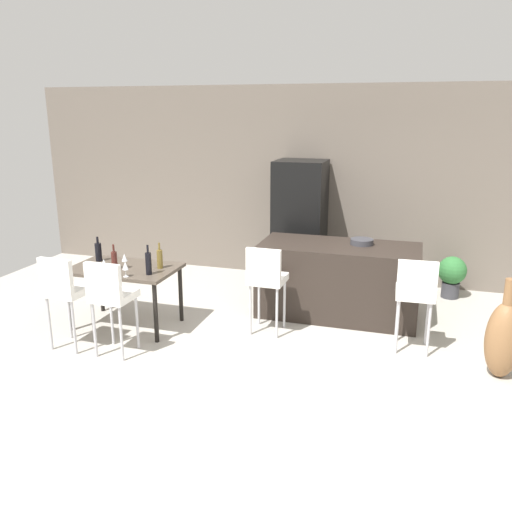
# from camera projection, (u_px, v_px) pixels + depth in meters

# --- Properties ---
(ground_plane) EXTENTS (10.00, 10.00, 0.00)m
(ground_plane) POSITION_uv_depth(u_px,v_px,m) (296.00, 348.00, 5.78)
(ground_plane) COLOR #ADA89E
(back_wall) EXTENTS (10.00, 0.12, 2.90)m
(back_wall) POSITION_uv_depth(u_px,v_px,m) (338.00, 185.00, 7.85)
(back_wall) COLOR #665B51
(back_wall) RESTS_ON ground_plane
(kitchen_island) EXTENTS (1.97, 0.89, 0.92)m
(kitchen_island) POSITION_uv_depth(u_px,v_px,m) (338.00, 280.00, 6.60)
(kitchen_island) COLOR black
(kitchen_island) RESTS_ON ground_plane
(bar_chair_left) EXTENTS (0.41, 0.41, 1.05)m
(bar_chair_left) POSITION_uv_depth(u_px,v_px,m) (266.00, 276.00, 5.98)
(bar_chair_left) COLOR white
(bar_chair_left) RESTS_ON ground_plane
(bar_chair_middle) EXTENTS (0.42, 0.42, 1.05)m
(bar_chair_middle) POSITION_uv_depth(u_px,v_px,m) (416.00, 290.00, 5.51)
(bar_chair_middle) COLOR white
(bar_chair_middle) RESTS_ON ground_plane
(dining_table) EXTENTS (1.24, 0.77, 0.74)m
(dining_table) POSITION_uv_depth(u_px,v_px,m) (125.00, 273.00, 6.21)
(dining_table) COLOR #4C4238
(dining_table) RESTS_ON ground_plane
(dining_chair_near) EXTENTS (0.42, 0.42, 1.05)m
(dining_chair_near) POSITION_uv_depth(u_px,v_px,m) (64.00, 288.00, 5.59)
(dining_chair_near) COLOR white
(dining_chair_near) RESTS_ON ground_plane
(dining_chair_far) EXTENTS (0.41, 0.41, 1.05)m
(dining_chair_far) POSITION_uv_depth(u_px,v_px,m) (110.00, 293.00, 5.43)
(dining_chair_far) COLOR white
(dining_chair_far) RESTS_ON ground_plane
(wine_bottle_end) EXTENTS (0.07, 0.07, 0.34)m
(wine_bottle_end) POSITION_uv_depth(u_px,v_px,m) (148.00, 263.00, 5.88)
(wine_bottle_end) COLOR black
(wine_bottle_end) RESTS_ON dining_table
(wine_bottle_far) EXTENTS (0.08, 0.08, 0.31)m
(wine_bottle_far) POSITION_uv_depth(u_px,v_px,m) (98.00, 252.00, 6.41)
(wine_bottle_far) COLOR black
(wine_bottle_far) RESTS_ON dining_table
(wine_bottle_inner) EXTENTS (0.07, 0.07, 0.31)m
(wine_bottle_inner) POSITION_uv_depth(u_px,v_px,m) (160.00, 259.00, 6.12)
(wine_bottle_inner) COLOR brown
(wine_bottle_inner) RESTS_ON dining_table
(wine_bottle_corner) EXTENTS (0.07, 0.07, 0.29)m
(wine_bottle_corner) POSITION_uv_depth(u_px,v_px,m) (114.00, 260.00, 6.09)
(wine_bottle_corner) COLOR #471E19
(wine_bottle_corner) RESTS_ON dining_table
(wine_glass_left) EXTENTS (0.07, 0.07, 0.17)m
(wine_glass_left) POSITION_uv_depth(u_px,v_px,m) (124.00, 258.00, 6.12)
(wine_glass_left) COLOR silver
(wine_glass_left) RESTS_ON dining_table
(wine_glass_middle) EXTENTS (0.07, 0.07, 0.17)m
(wine_glass_middle) POSITION_uv_depth(u_px,v_px,m) (104.00, 263.00, 5.90)
(wine_glass_middle) COLOR silver
(wine_glass_middle) RESTS_ON dining_table
(wine_glass_right) EXTENTS (0.07, 0.07, 0.17)m
(wine_glass_right) POSITION_uv_depth(u_px,v_px,m) (125.00, 266.00, 5.80)
(wine_glass_right) COLOR silver
(wine_glass_right) RESTS_ON dining_table
(refrigerator) EXTENTS (0.72, 0.68, 1.84)m
(refrigerator) POSITION_uv_depth(u_px,v_px,m) (300.00, 223.00, 7.72)
(refrigerator) COLOR black
(refrigerator) RESTS_ON ground_plane
(fruit_bowl) EXTENTS (0.28, 0.28, 0.07)m
(fruit_bowl) POSITION_uv_depth(u_px,v_px,m) (362.00, 242.00, 6.50)
(fruit_bowl) COLOR #333338
(fruit_bowl) RESTS_ON kitchen_island
(floor_vase) EXTENTS (0.34, 0.34, 1.01)m
(floor_vase) POSITION_uv_depth(u_px,v_px,m) (503.00, 339.00, 5.06)
(floor_vase) COLOR brown
(floor_vase) RESTS_ON ground_plane
(potted_plant) EXTENTS (0.39, 0.39, 0.59)m
(potted_plant) POSITION_uv_depth(u_px,v_px,m) (452.00, 274.00, 7.25)
(potted_plant) COLOR #38383D
(potted_plant) RESTS_ON ground_plane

